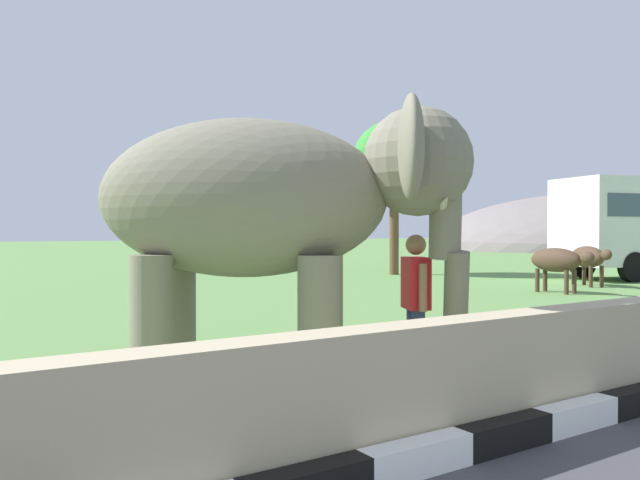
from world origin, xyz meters
The scene contains 7 objects.
barrier_parapet centered at (2.00, 4.49, 0.50)m, with size 28.00×0.36×1.00m, color tan.
elephant centered at (1.37, 6.83, 1.99)m, with size 3.94×3.64×3.01m.
person_handler centered at (2.84, 6.26, 0.93)m, with size 0.39×0.60×1.66m.
cow_near centered at (15.51, 12.57, 0.87)m, with size 1.14×1.90×1.23m.
cow_mid centered at (12.91, 11.78, 0.87)m, with size 0.67×1.90×1.23m.
tree_distant centered at (13.90, 19.84, 4.31)m, with size 3.30×3.30×5.99m.
hill_east centered at (55.00, 37.07, 0.00)m, with size 37.11×29.69×10.82m.
Camera 1 is at (-1.94, 0.91, 1.70)m, focal length 35.54 mm.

